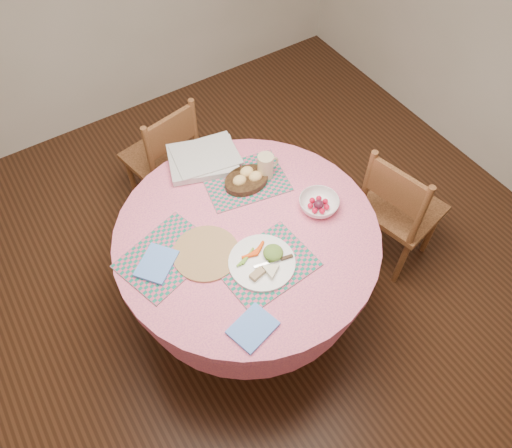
# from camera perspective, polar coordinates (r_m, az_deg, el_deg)

# --- Properties ---
(ground) EXTENTS (4.00, 4.00, 0.00)m
(ground) POSITION_cam_1_polar(r_m,az_deg,el_deg) (2.94, -0.83, -9.56)
(ground) COLOR #331C0F
(ground) RESTS_ON ground
(room_envelope) EXTENTS (4.01, 4.01, 2.71)m
(room_envelope) POSITION_cam_1_polar(r_m,az_deg,el_deg) (1.62, -1.58, 19.40)
(room_envelope) COLOR silver
(room_envelope) RESTS_ON ground
(dining_table) EXTENTS (1.24, 1.24, 0.75)m
(dining_table) POSITION_cam_1_polar(r_m,az_deg,el_deg) (2.46, -0.98, -3.64)
(dining_table) COLOR pink
(dining_table) RESTS_ON ground
(chair_right) EXTENTS (0.46, 0.48, 0.87)m
(chair_right) POSITION_cam_1_polar(r_m,az_deg,el_deg) (2.88, 15.92, 1.69)
(chair_right) COLOR brown
(chair_right) RESTS_ON ground
(chair_back) EXTENTS (0.46, 0.44, 0.84)m
(chair_back) POSITION_cam_1_polar(r_m,az_deg,el_deg) (3.10, -10.37, 7.68)
(chair_back) COLOR brown
(chair_back) RESTS_ON ground
(placemat_front) EXTENTS (0.42, 0.33, 0.01)m
(placemat_front) POSITION_cam_1_polar(r_m,az_deg,el_deg) (2.20, 1.26, -4.72)
(placemat_front) COLOR #136C55
(placemat_front) RESTS_ON dining_table
(placemat_left) EXTENTS (0.47, 0.40, 0.01)m
(placemat_left) POSITION_cam_1_polar(r_m,az_deg,el_deg) (2.26, -10.19, -3.63)
(placemat_left) COLOR #136C55
(placemat_left) RESTS_ON dining_table
(placemat_back) EXTENTS (0.45, 0.37, 0.01)m
(placemat_back) POSITION_cam_1_polar(r_m,az_deg,el_deg) (2.50, -1.23, 5.02)
(placemat_back) COLOR #136C55
(placemat_back) RESTS_ON dining_table
(wicker_trivet) EXTENTS (0.30, 0.30, 0.01)m
(wicker_trivet) POSITION_cam_1_polar(r_m,az_deg,el_deg) (2.24, -5.73, -3.34)
(wicker_trivet) COLOR olive
(wicker_trivet) RESTS_ON dining_table
(napkin_near) EXTENTS (0.21, 0.18, 0.01)m
(napkin_near) POSITION_cam_1_polar(r_m,az_deg,el_deg) (2.05, -0.36, -11.79)
(napkin_near) COLOR #5A8EE9
(napkin_near) RESTS_ON dining_table
(napkin_far) EXTENTS (0.23, 0.22, 0.01)m
(napkin_far) POSITION_cam_1_polar(r_m,az_deg,el_deg) (2.23, -11.29, -4.46)
(napkin_far) COLOR #5A8EE9
(napkin_far) RESTS_ON placemat_left
(dinner_plate) EXTENTS (0.30, 0.30, 0.05)m
(dinner_plate) POSITION_cam_1_polar(r_m,az_deg,el_deg) (2.19, 0.90, -4.32)
(dinner_plate) COLOR white
(dinner_plate) RESTS_ON placemat_front
(bread_bowl) EXTENTS (0.23, 0.23, 0.08)m
(bread_bowl) POSITION_cam_1_polar(r_m,az_deg,el_deg) (2.47, -1.07, 5.18)
(bread_bowl) COLOR black
(bread_bowl) RESTS_ON placemat_back
(latte_mug) EXTENTS (0.12, 0.08, 0.13)m
(latte_mug) POSITION_cam_1_polar(r_m,az_deg,el_deg) (2.47, 1.14, 6.66)
(latte_mug) COLOR #C6B488
(latte_mug) RESTS_ON placemat_back
(fruit_bowl) EXTENTS (0.24, 0.24, 0.06)m
(fruit_bowl) POSITION_cam_1_polar(r_m,az_deg,el_deg) (2.38, 7.18, 2.27)
(fruit_bowl) COLOR white
(fruit_bowl) RESTS_ON dining_table
(newspaper_stack) EXTENTS (0.41, 0.37, 0.04)m
(newspaper_stack) POSITION_cam_1_polar(r_m,az_deg,el_deg) (2.58, -6.06, 7.42)
(newspaper_stack) COLOR silver
(newspaper_stack) RESTS_ON dining_table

